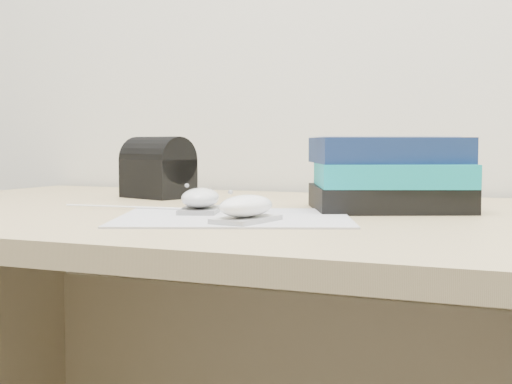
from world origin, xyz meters
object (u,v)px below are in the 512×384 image
at_px(mouse_front, 246,208).
at_px(mouse_rear, 200,200).
at_px(book_stack, 389,174).
at_px(desk, 339,358).
at_px(pouch, 158,168).

bearing_deg(mouse_front, mouse_rear, 141.06).
bearing_deg(mouse_front, book_stack, 63.51).
bearing_deg(mouse_rear, mouse_front, -38.94).
height_order(desk, book_stack, book_stack).
height_order(book_stack, pouch, pouch).
height_order(mouse_rear, book_stack, book_stack).
height_order(mouse_rear, pouch, pouch).
height_order(desk, pouch, pouch).
distance_m(desk, book_stack, 0.30).
distance_m(mouse_front, book_stack, 0.29).
bearing_deg(pouch, mouse_front, -45.72).
bearing_deg(book_stack, mouse_front, -116.49).
relative_size(desk, mouse_rear, 14.55).
xyz_separation_m(desk, mouse_rear, (-0.17, -0.14, 0.26)).
relative_size(mouse_front, book_stack, 0.37).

